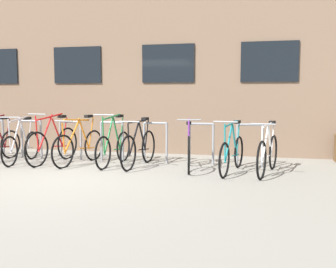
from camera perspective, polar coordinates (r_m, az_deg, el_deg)
ground_plane at (r=7.12m, az=-15.41°, el=-6.31°), size 42.00×42.00×0.00m
storefront_building at (r=13.81m, az=-1.21°, el=13.34°), size 28.00×7.96×6.56m
bike_rack at (r=8.65m, az=-8.29°, el=-0.49°), size 6.55×0.05×0.89m
bicycle_white at (r=7.45m, az=14.53°, el=-2.77°), size 0.54×1.72×1.00m
bicycle_purple at (r=7.68m, az=3.08°, el=-2.28°), size 0.46×1.68×1.04m
bicycle_orange at (r=8.45m, az=-12.97°, el=-1.71°), size 0.50×1.75×1.05m
bicycle_silver at (r=9.00m, az=-20.85°, el=-1.60°), size 0.44×1.63×1.04m
bicycle_green at (r=8.17m, az=-8.02°, el=-1.87°), size 0.44×1.67×1.11m
bicycle_red at (r=8.75m, az=-16.64°, el=-1.43°), size 0.44×1.81×1.11m
bicycle_black at (r=7.99m, az=-4.31°, el=-1.99°), size 0.44×1.75×1.01m
bicycle_teal at (r=7.46m, az=9.44°, el=-2.74°), size 0.50×1.72×1.03m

